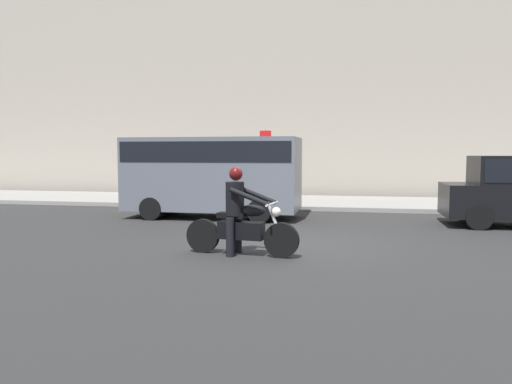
# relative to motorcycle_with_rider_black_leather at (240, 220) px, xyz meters

# --- Properties ---
(ground_plane) EXTENTS (80.00, 80.00, 0.00)m
(ground_plane) POSITION_rel_motorcycle_with_rider_black_leather_xyz_m (0.77, 1.32, -0.65)
(ground_plane) COLOR #282828
(sidewalk_slab) EXTENTS (40.00, 4.40, 0.14)m
(sidewalk_slab) POSITION_rel_motorcycle_with_rider_black_leather_xyz_m (0.77, 9.32, -0.58)
(sidewalk_slab) COLOR gray
(sidewalk_slab) RESTS_ON ground_plane
(building_facade) EXTENTS (40.00, 1.40, 14.89)m
(building_facade) POSITION_rel_motorcycle_with_rider_black_leather_xyz_m (0.77, 12.72, 6.79)
(building_facade) COLOR #A89E8E
(building_facade) RESTS_ON ground_plane
(motorcycle_with_rider_black_leather) EXTENTS (2.16, 0.72, 1.62)m
(motorcycle_with_rider_black_leather) POSITION_rel_motorcycle_with_rider_black_leather_xyz_m (0.00, 0.00, 0.00)
(motorcycle_with_rider_black_leather) COLOR black
(motorcycle_with_rider_black_leather) RESTS_ON ground_plane
(parked_van_slate_gray) EXTENTS (4.97, 1.96, 2.31)m
(parked_van_slate_gray) POSITION_rel_motorcycle_with_rider_black_leather_xyz_m (-1.99, 4.98, 0.69)
(parked_van_slate_gray) COLOR slate
(parked_van_slate_gray) RESTS_ON ground_plane
(street_sign_post) EXTENTS (0.44, 0.08, 2.62)m
(street_sign_post) POSITION_rel_motorcycle_with_rider_black_leather_xyz_m (-1.32, 9.86, 1.07)
(street_sign_post) COLOR gray
(street_sign_post) RESTS_ON sidewalk_slab
(pedestrian_bystander) EXTENTS (0.34, 0.34, 1.75)m
(pedestrian_bystander) POSITION_rel_motorcycle_with_rider_black_leather_xyz_m (-4.32, 9.93, 0.51)
(pedestrian_bystander) COLOR black
(pedestrian_bystander) RESTS_ON sidewalk_slab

